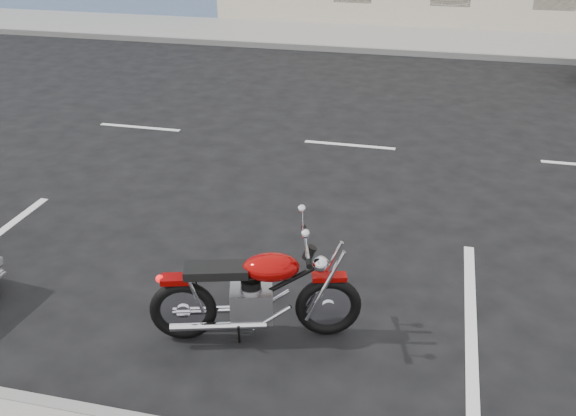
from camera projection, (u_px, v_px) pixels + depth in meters
The scene contains 4 objects.
ground at pixel (466, 155), 10.87m from camera, with size 120.00×120.00×0.00m, color black.
sidewalk_far at pixel (294, 34), 19.44m from camera, with size 80.00×3.40×0.15m, color gray.
curb_far at pixel (281, 46), 17.96m from camera, with size 80.00×0.12×0.16m, color gray.
motorcycle at pixel (331, 294), 6.32m from camera, with size 2.05×0.88×1.05m.
Camera 1 is at (-0.59, -10.54, 4.07)m, focal length 40.00 mm.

